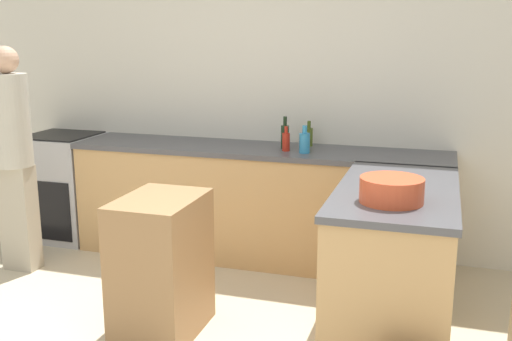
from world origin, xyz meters
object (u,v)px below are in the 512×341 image
Objects in this scene: island_table at (161,266)px; wine_bottle_dark at (285,136)px; range_oven at (64,186)px; dish_soap_bottle at (305,142)px; olive_oil_bottle at (309,136)px; hot_sauce_bottle at (286,141)px; mixing_bowl at (392,190)px; person_by_range at (13,150)px.

island_table is 1.56m from wine_bottle_dark.
dish_soap_bottle is at bearing -2.79° from range_oven.
hot_sauce_bottle is at bearing -115.92° from olive_oil_bottle.
hot_sauce_bottle is 0.10m from wine_bottle_dark.
person_by_range reaches higher than mixing_bowl.
wine_bottle_dark reaches higher than dish_soap_bottle.
island_table is at bearing -176.30° from mixing_bowl.
hot_sauce_bottle is at bearing 166.87° from dish_soap_bottle.
hot_sauce_bottle is 0.11× the size of person_by_range.
range_oven is at bearing -179.58° from wine_bottle_dark.
range_oven is 2.74× the size of mixing_bowl.
island_table is 1.70m from person_by_range.
dish_soap_bottle is at bearing 65.17° from island_table.
person_by_range is at bearing -157.58° from wine_bottle_dark.
mixing_bowl is 1.68× the size of olive_oil_bottle.
range_oven is 3.26m from mixing_bowl.
hot_sauce_bottle is at bearing 71.61° from island_table.
wine_bottle_dark is 0.22m from olive_oil_bottle.
wine_bottle_dark is (-0.93, 1.30, 0.03)m from mixing_bowl.
mixing_bowl is 0.20× the size of person_by_range.
olive_oil_bottle reaches higher than island_table.
mixing_bowl is at bearing -62.12° from olive_oil_bottle.
dish_soap_bottle is at bearing -13.13° from hot_sauce_bottle.
island_table is 1.48m from hot_sauce_bottle.
range_oven is 4.89× the size of hot_sauce_bottle.
mixing_bowl is 2.88m from person_by_range.
person_by_range reaches higher than wine_bottle_dark.
mixing_bowl is (1.33, 0.09, 0.56)m from island_table.
dish_soap_bottle is 0.12× the size of person_by_range.
hot_sauce_bottle reaches higher than range_oven.
dish_soap_bottle is at bearing -83.89° from olive_oil_bottle.
island_table is 4.10× the size of dish_soap_bottle.
range_oven is 2.13m from island_table.
range_oven is 4.62× the size of olive_oil_bottle.
person_by_range is (-2.09, -0.66, -0.06)m from dish_soap_bottle.
mixing_bowl is (2.96, -1.28, 0.52)m from range_oven.
island_table is 1.74m from olive_oil_bottle.
wine_bottle_dark reaches higher than hot_sauce_bottle.
olive_oil_bottle is 0.12× the size of person_by_range.
hot_sauce_bottle is (0.43, 1.30, 0.57)m from island_table.
olive_oil_bottle is at bearing 117.88° from mixing_bowl.
island_table is at bearing -40.02° from range_oven.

